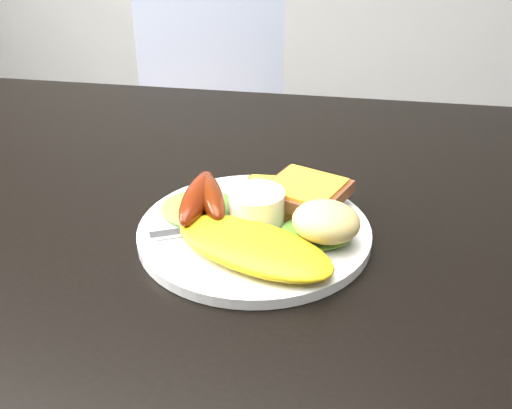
{
  "coord_description": "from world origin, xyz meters",
  "views": [
    {
      "loc": [
        0.19,
        -0.55,
        1.08
      ],
      "look_at": [
        0.1,
        -0.03,
        0.78
      ],
      "focal_mm": 42.0,
      "sensor_mm": 36.0,
      "label": 1
    }
  ],
  "objects_px": {
    "person": "(190,105)",
    "dining_table": "(171,223)",
    "plate": "(254,232)",
    "dining_chair": "(197,150)"
  },
  "relations": [
    {
      "from": "dining_table",
      "to": "plate",
      "type": "height_order",
      "value": "plate"
    },
    {
      "from": "dining_chair",
      "to": "plate",
      "type": "relative_size",
      "value": 1.63
    },
    {
      "from": "dining_chair",
      "to": "person",
      "type": "height_order",
      "value": "person"
    },
    {
      "from": "dining_table",
      "to": "person",
      "type": "distance_m",
      "value": 0.46
    },
    {
      "from": "dining_table",
      "to": "person",
      "type": "height_order",
      "value": "person"
    },
    {
      "from": "dining_table",
      "to": "dining_chair",
      "type": "relative_size",
      "value": 3.13
    },
    {
      "from": "plate",
      "to": "person",
      "type": "bearing_deg",
      "value": 112.69
    },
    {
      "from": "person",
      "to": "dining_table",
      "type": "bearing_deg",
      "value": 105.87
    },
    {
      "from": "dining_chair",
      "to": "person",
      "type": "xyz_separation_m",
      "value": [
        0.09,
        -0.35,
        0.25
      ]
    },
    {
      "from": "dining_table",
      "to": "dining_chair",
      "type": "xyz_separation_m",
      "value": [
        -0.19,
        0.8,
        -0.28
      ]
    }
  ]
}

